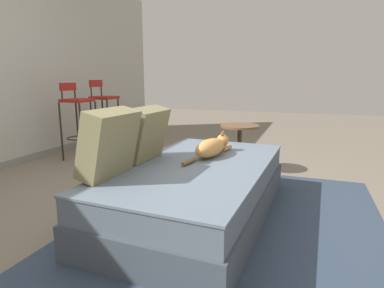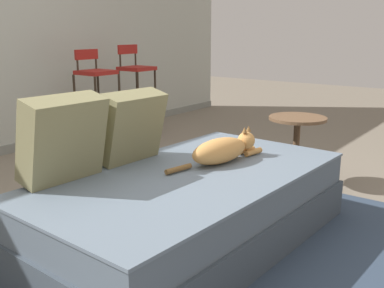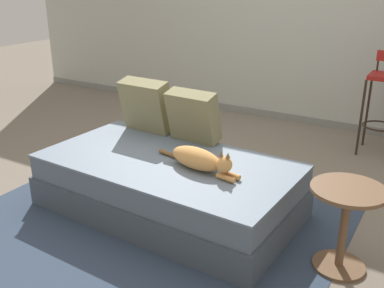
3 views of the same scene
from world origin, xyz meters
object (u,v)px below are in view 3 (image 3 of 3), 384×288
object	(u,v)px
throw_pillow_corner	(146,106)
side_table	(345,217)
couch	(168,185)
cat	(200,159)
throw_pillow_middle	(193,116)

from	to	relation	value
throw_pillow_corner	side_table	bearing A→B (deg)	-15.43
couch	side_table	distance (m)	1.31
cat	throw_pillow_corner	bearing A→B (deg)	149.43
couch	cat	size ratio (longest dim) A/B	2.65
cat	side_table	size ratio (longest dim) A/B	1.35
throw_pillow_middle	side_table	xyz separation A→B (m)	(1.33, -0.48, -0.28)
cat	couch	bearing A→B (deg)	174.36
couch	throw_pillow_middle	distance (m)	0.59
throw_pillow_corner	side_table	distance (m)	1.89
couch	throw_pillow_corner	bearing A→B (deg)	138.87
throw_pillow_middle	side_table	distance (m)	1.44
couch	cat	xyz separation A→B (m)	(0.29, -0.03, 0.28)
couch	throw_pillow_corner	distance (m)	0.80
couch	throw_pillow_middle	size ratio (longest dim) A/B	4.52
throw_pillow_middle	cat	xyz separation A→B (m)	(0.32, -0.45, -0.14)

